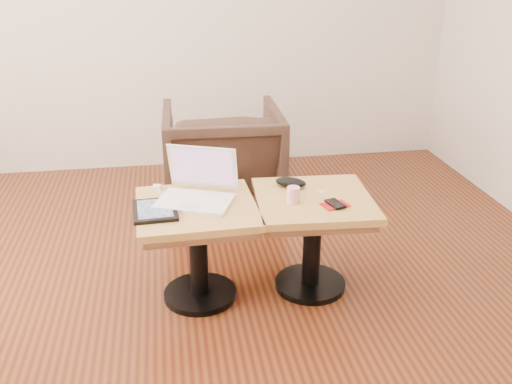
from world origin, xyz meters
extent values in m
cube|color=#421811|center=(0.00, 0.00, 0.00)|extent=(4.50, 4.50, 0.01)
cylinder|color=black|center=(0.00, 0.17, 0.02)|extent=(0.39, 0.39, 0.03)
cylinder|color=black|center=(0.00, 0.17, 0.27)|extent=(0.10, 0.10, 0.47)
cube|color=brown|center=(0.00, 0.17, 0.48)|extent=(0.56, 0.56, 0.04)
cube|color=olive|center=(0.00, 0.17, 0.52)|extent=(0.61, 0.61, 0.04)
cylinder|color=black|center=(0.61, 0.17, 0.02)|extent=(0.39, 0.39, 0.03)
cylinder|color=black|center=(0.61, 0.17, 0.27)|extent=(0.10, 0.10, 0.47)
cube|color=brown|center=(0.61, 0.17, 0.48)|extent=(0.57, 0.57, 0.04)
cube|color=olive|center=(0.61, 0.17, 0.52)|extent=(0.62, 0.62, 0.04)
cube|color=white|center=(0.00, 0.19, 0.55)|extent=(0.43, 0.37, 0.02)
cube|color=silver|center=(0.01, 0.23, 0.56)|extent=(0.32, 0.23, 0.00)
cube|color=silver|center=(-0.03, 0.13, 0.56)|extent=(0.12, 0.10, 0.00)
cube|color=white|center=(0.05, 0.33, 0.68)|extent=(0.36, 0.19, 0.24)
cube|color=#AA3D31|center=(0.05, 0.33, 0.68)|extent=(0.31, 0.16, 0.20)
cube|color=black|center=(-0.20, 0.13, 0.54)|extent=(0.22, 0.28, 0.02)
cube|color=#191E38|center=(-0.20, 0.13, 0.55)|extent=(0.18, 0.23, 0.00)
cube|color=white|center=(-0.19, 0.40, 0.55)|extent=(0.05, 0.05, 0.03)
ellipsoid|color=black|center=(0.52, 0.33, 0.56)|extent=(0.18, 0.15, 0.05)
cylinder|color=#F25B8E|center=(0.49, 0.13, 0.58)|extent=(0.08, 0.08, 0.08)
sphere|color=white|center=(0.67, 0.22, 0.54)|extent=(0.01, 0.01, 0.01)
sphere|color=white|center=(0.69, 0.23, 0.54)|extent=(0.01, 0.01, 0.01)
sphere|color=white|center=(0.65, 0.24, 0.54)|extent=(0.01, 0.01, 0.01)
cylinder|color=white|center=(0.67, 0.22, 0.54)|extent=(0.07, 0.04, 0.00)
cube|color=maroon|center=(0.68, 0.06, 0.54)|extent=(0.15, 0.12, 0.01)
cube|color=black|center=(0.68, 0.06, 0.55)|extent=(0.09, 0.13, 0.01)
imported|color=black|center=(0.25, 1.30, 0.37)|extent=(0.81, 0.83, 0.74)
camera|label=1|loc=(-0.12, -2.42, 1.72)|focal=40.00mm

